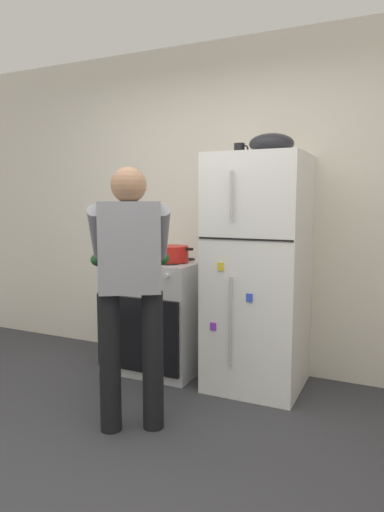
# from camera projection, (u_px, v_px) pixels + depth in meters

# --- Properties ---
(ground) EXTENTS (8.00, 8.00, 0.00)m
(ground) POSITION_uv_depth(u_px,v_px,m) (87.00, 485.00, 2.26)
(ground) COLOR #38383D
(kitchen_wall_back) EXTENTS (6.00, 0.10, 2.70)m
(kitchen_wall_back) POSITION_uv_depth(u_px,v_px,m) (228.00, 207.00, 3.85)
(kitchen_wall_back) COLOR silver
(kitchen_wall_back) RESTS_ON ground
(refrigerator) EXTENTS (0.68, 0.72, 1.74)m
(refrigerator) POSITION_uv_depth(u_px,v_px,m) (258.00, 273.00, 3.41)
(refrigerator) COLOR white
(refrigerator) RESTS_ON ground
(stove_range) EXTENTS (0.76, 0.67, 0.92)m
(stove_range) POSITION_uv_depth(u_px,v_px,m) (157.00, 315.00, 3.81)
(stove_range) COLOR silver
(stove_range) RESTS_ON ground
(person_cook) EXTENTS (0.69, 0.75, 1.60)m
(person_cook) POSITION_uv_depth(u_px,v_px,m) (130.00, 274.00, 2.75)
(person_cook) COLOR black
(person_cook) RESTS_ON ground
(red_pot) EXTENTS (0.37, 0.27, 0.13)m
(red_pot) POSITION_uv_depth(u_px,v_px,m) (172.00, 254.00, 3.64)
(red_pot) COLOR red
(red_pot) RESTS_ON stove_range
(coffee_mug) EXTENTS (0.11, 0.08, 0.10)m
(coffee_mug) POSITION_uv_depth(u_px,v_px,m) (240.00, 150.00, 3.41)
(coffee_mug) COLOR black
(coffee_mug) RESTS_ON refrigerator
(pepper_mill) EXTENTS (0.05, 0.05, 0.18)m
(pepper_mill) POSITION_uv_depth(u_px,v_px,m) (139.00, 245.00, 4.06)
(pepper_mill) COLOR brown
(pepper_mill) RESTS_ON stove_range
(mixing_bowl) EXTENTS (0.32, 0.32, 0.14)m
(mixing_bowl) POSITION_uv_depth(u_px,v_px,m) (271.00, 144.00, 3.26)
(mixing_bowl) COLOR black
(mixing_bowl) RESTS_ON refrigerator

